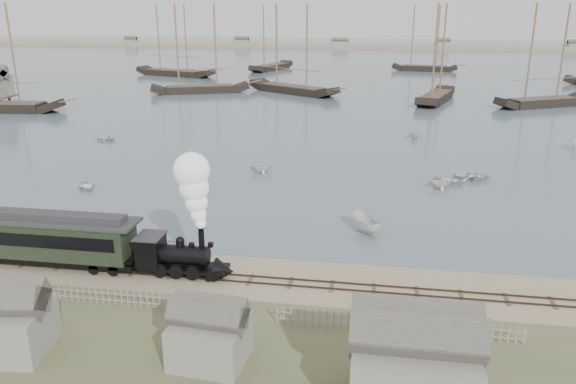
# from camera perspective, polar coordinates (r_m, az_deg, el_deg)

# --- Properties ---
(ground) EXTENTS (600.00, 600.00, 0.00)m
(ground) POSITION_cam_1_polar(r_m,az_deg,el_deg) (43.90, -5.84, -7.53)
(ground) COLOR tan
(ground) RESTS_ON ground
(harbor_water) EXTENTS (600.00, 336.00, 0.06)m
(harbor_water) POSITION_cam_1_polar(r_m,az_deg,el_deg) (209.23, 6.42, 12.93)
(harbor_water) COLOR #42515F
(harbor_water) RESTS_ON ground
(rail_track) EXTENTS (120.00, 1.80, 0.16)m
(rail_track) POSITION_cam_1_polar(r_m,az_deg,el_deg) (42.16, -6.54, -8.64)
(rail_track) COLOR #3A281F
(rail_track) RESTS_ON ground
(picket_fence_west) EXTENTS (19.00, 0.10, 1.20)m
(picket_fence_west) POSITION_cam_1_polar(r_m,az_deg,el_deg) (40.30, -17.60, -10.86)
(picket_fence_west) COLOR gray
(picket_fence_west) RESTS_ON ground
(picket_fence_east) EXTENTS (15.00, 0.10, 1.20)m
(picket_fence_east) POSITION_cam_1_polar(r_m,az_deg,el_deg) (36.07, 11.05, -13.96)
(picket_fence_east) COLOR gray
(picket_fence_east) RESTS_ON ground
(shed_left) EXTENTS (5.00, 4.00, 4.10)m
(shed_left) POSITION_cam_1_polar(r_m,az_deg,el_deg) (37.67, -26.66, -14.25)
(shed_left) COLOR gray
(shed_left) RESTS_ON ground
(shed_mid) EXTENTS (4.00, 3.50, 3.60)m
(shed_mid) POSITION_cam_1_polar(r_m,az_deg,el_deg) (33.44, -7.85, -16.62)
(shed_mid) COLOR gray
(shed_mid) RESTS_ON ground
(far_spit) EXTENTS (500.00, 20.00, 1.80)m
(far_spit) POSITION_cam_1_polar(r_m,az_deg,el_deg) (288.92, 7.31, 14.33)
(far_spit) COLOR gray
(far_spit) RESTS_ON ground
(locomotive) EXTENTS (7.25, 2.71, 9.04)m
(locomotive) POSITION_cam_1_polar(r_m,az_deg,el_deg) (41.12, -9.81, -3.20)
(locomotive) COLOR black
(locomotive) RESTS_ON ground
(passenger_coach) EXTENTS (15.64, 3.02, 3.80)m
(passenger_coach) POSITION_cam_1_polar(r_m,az_deg,el_deg) (47.00, -23.88, -4.13)
(passenger_coach) COLOR black
(passenger_coach) RESTS_ON ground
(beached_dinghy) EXTENTS (5.10, 5.31, 0.90)m
(beached_dinghy) POSITION_cam_1_polar(r_m,az_deg,el_deg) (46.28, -11.49, -5.81)
(beached_dinghy) COLOR silver
(beached_dinghy) RESTS_ON ground
(rowboat_0) EXTENTS (4.04, 3.95, 0.68)m
(rowboat_0) POSITION_cam_1_polar(r_m,az_deg,el_deg) (65.57, -19.83, 0.64)
(rowboat_0) COLOR silver
(rowboat_0) RESTS_ON harbor_water
(rowboat_1) EXTENTS (3.02, 3.29, 1.45)m
(rowboat_1) POSITION_cam_1_polar(r_m,az_deg,el_deg) (67.74, -2.71, 2.61)
(rowboat_1) COLOR silver
(rowboat_1) RESTS_ON harbor_water
(rowboat_2) EXTENTS (4.17, 3.33, 1.53)m
(rowboat_2) POSITION_cam_1_polar(r_m,az_deg,el_deg) (50.09, 7.86, -3.23)
(rowboat_2) COLOR silver
(rowboat_2) RESTS_ON harbor_water
(rowboat_3) EXTENTS (3.87, 4.19, 0.71)m
(rowboat_3) POSITION_cam_1_polar(r_m,az_deg,el_deg) (66.23, 16.14, 1.19)
(rowboat_3) COLOR silver
(rowboat_3) RESTS_ON harbor_water
(rowboat_4) EXTENTS (3.15, 3.40, 1.48)m
(rowboat_4) POSITION_cam_1_polar(r_m,az_deg,el_deg) (63.95, 15.26, 1.03)
(rowboat_4) COLOR silver
(rowboat_4) RESTS_ON harbor_water
(rowboat_6) EXTENTS (3.36, 3.95, 0.69)m
(rowboat_6) POSITION_cam_1_polar(r_m,az_deg,el_deg) (89.00, -18.16, 5.26)
(rowboat_6) COLOR silver
(rowboat_6) RESTS_ON harbor_water
(rowboat_7) EXTENTS (3.53, 3.09, 1.77)m
(rowboat_7) POSITION_cam_1_polar(r_m,az_deg,el_deg) (88.27, 12.76, 5.98)
(rowboat_7) COLOR silver
(rowboat_7) RESTS_ON harbor_water
(rowboat_8) EXTENTS (3.23, 4.32, 0.85)m
(rowboat_8) POSITION_cam_1_polar(r_m,az_deg,el_deg) (68.26, 18.26, 1.55)
(rowboat_8) COLOR silver
(rowboat_8) RESTS_ON harbor_water
(schooner_1) EXTENTS (22.90, 13.10, 20.00)m
(schooner_1) POSITION_cam_1_polar(r_m,az_deg,el_deg) (133.49, -9.10, 14.18)
(schooner_1) COLOR black
(schooner_1) RESTS_ON harbor_water
(schooner_2) EXTENTS (23.43, 18.16, 20.00)m
(schooner_2) POSITION_cam_1_polar(r_m,az_deg,el_deg) (131.50, 0.49, 14.34)
(schooner_2) COLOR black
(schooner_2) RESTS_ON harbor_water
(schooner_3) EXTENTS (10.65, 21.36, 20.00)m
(schooner_3) POSITION_cam_1_polar(r_m,az_deg,el_deg) (123.04, 15.13, 13.46)
(schooner_3) COLOR black
(schooner_3) RESTS_ON harbor_water
(schooner_4) EXTENTS (20.33, 13.87, 20.00)m
(schooner_4) POSITION_cam_1_polar(r_m,az_deg,el_deg) (123.76, 24.94, 12.45)
(schooner_4) COLOR black
(schooner_4) RESTS_ON harbor_water
(schooner_6) EXTENTS (25.67, 13.00, 20.00)m
(schooner_6) POSITION_cam_1_polar(r_m,az_deg,el_deg) (169.18, -11.57, 14.86)
(schooner_6) COLOR black
(schooner_6) RESTS_ON harbor_water
(schooner_7) EXTENTS (11.66, 21.40, 20.00)m
(schooner_7) POSITION_cam_1_polar(r_m,az_deg,el_deg) (182.09, -1.72, 15.42)
(schooner_7) COLOR black
(schooner_7) RESTS_ON harbor_water
(schooner_8) EXTENTS (20.22, 7.27, 20.00)m
(schooner_8) POSITION_cam_1_polar(r_m,az_deg,el_deg) (183.85, 13.89, 14.94)
(schooner_8) COLOR black
(schooner_8) RESTS_ON harbor_water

